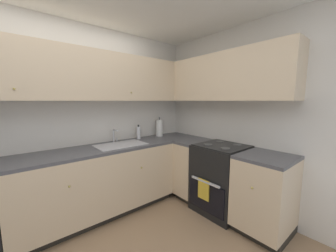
% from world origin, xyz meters
% --- Properties ---
extents(wall_back, '(4.12, 0.05, 2.51)m').
position_xyz_m(wall_back, '(0.00, 1.45, 1.25)').
color(wall_back, silver).
rests_on(wall_back, ground_plane).
extents(wall_right, '(0.05, 2.95, 2.51)m').
position_xyz_m(wall_right, '(2.03, 0.00, 1.25)').
color(wall_right, silver).
rests_on(wall_right, ground_plane).
extents(lower_cabinets_back, '(1.99, 0.62, 0.87)m').
position_xyz_m(lower_cabinets_back, '(0.42, 1.13, 0.44)').
color(lower_cabinets_back, beige).
rests_on(lower_cabinets_back, ground_plane).
extents(countertop_back, '(3.19, 0.60, 0.03)m').
position_xyz_m(countertop_back, '(0.41, 1.13, 0.89)').
color(countertop_back, '#4C4C51').
rests_on(countertop_back, lower_cabinets_back).
extents(lower_cabinets_right, '(0.62, 1.51, 0.87)m').
position_xyz_m(lower_cabinets_right, '(1.71, -0.00, 0.44)').
color(lower_cabinets_right, beige).
rests_on(lower_cabinets_right, ground_plane).
extents(countertop_right, '(0.60, 1.51, 0.03)m').
position_xyz_m(countertop_right, '(1.71, -0.00, 0.89)').
color(countertop_right, '#4C4C51').
rests_on(countertop_right, lower_cabinets_right).
extents(oven_range, '(0.68, 0.62, 1.06)m').
position_xyz_m(oven_range, '(1.73, 0.18, 0.46)').
color(oven_range, black).
rests_on(oven_range, ground_plane).
extents(upper_cabinets_back, '(2.87, 0.34, 0.62)m').
position_xyz_m(upper_cabinets_back, '(0.25, 1.27, 1.82)').
color(upper_cabinets_back, beige).
extents(upper_cabinets_right, '(0.32, 2.06, 0.62)m').
position_xyz_m(upper_cabinets_right, '(1.85, 0.40, 1.82)').
color(upper_cabinets_right, beige).
extents(sink, '(0.66, 0.40, 0.10)m').
position_xyz_m(sink, '(0.71, 1.10, 0.87)').
color(sink, '#B7B7BC').
rests_on(sink, countertop_back).
extents(faucet, '(0.07, 0.16, 0.20)m').
position_xyz_m(faucet, '(0.71, 1.30, 1.03)').
color(faucet, silver).
rests_on(faucet, countertop_back).
extents(soap_bottle, '(0.06, 0.06, 0.23)m').
position_xyz_m(soap_bottle, '(1.11, 1.31, 1.01)').
color(soap_bottle, silver).
rests_on(soap_bottle, countertop_back).
extents(paper_towel_roll, '(0.11, 0.11, 0.34)m').
position_xyz_m(paper_towel_roll, '(1.51, 1.29, 1.05)').
color(paper_towel_roll, white).
rests_on(paper_towel_roll, countertop_back).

